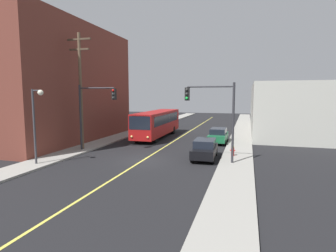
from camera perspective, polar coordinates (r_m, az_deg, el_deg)
ground_plane at (r=22.42m, az=-5.19°, el=-7.09°), size 120.00×120.00×0.00m
sidewalk_left at (r=34.29m, az=-10.41°, el=-2.32°), size 2.50×90.00×0.15m
sidewalk_right at (r=30.73m, az=14.60°, el=-3.43°), size 2.50×90.00×0.15m
lane_stripe_center at (r=36.55m, az=3.39°, el=-1.79°), size 0.16×60.00×0.01m
building_left_brick at (r=34.46m, az=-22.61°, el=7.96°), size 10.00×19.47×12.88m
building_right_warehouse at (r=44.09m, az=24.69°, el=3.38°), size 12.00×26.92×6.67m
city_bus at (r=34.24m, az=-2.22°, el=0.71°), size 2.68×12.18×3.20m
parked_car_black at (r=22.91m, az=7.59°, el=-4.67°), size 1.94×4.46×1.62m
parked_car_green at (r=30.61m, az=10.33°, el=-1.91°), size 1.87×4.43×1.62m
utility_pole_near at (r=27.13m, az=-17.60°, el=7.82°), size 2.40×0.28×10.73m
traffic_signal_left_corner at (r=26.00m, az=-14.88°, el=4.17°), size 3.75×0.48×6.00m
traffic_signal_right_corner at (r=21.10m, az=9.18°, el=3.83°), size 3.75×0.48×6.00m
street_lamp_left at (r=22.28m, az=-25.55°, el=1.97°), size 0.98×0.40×5.50m
fire_hydrant at (r=23.89m, az=13.20°, el=-4.96°), size 0.44×0.26×0.84m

